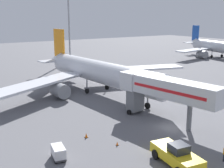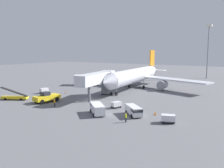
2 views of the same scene
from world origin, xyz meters
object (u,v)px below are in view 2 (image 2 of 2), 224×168
Objects in this scene: service_van_rear_left at (134,110)px; baggage_cart_outer_left at (44,90)px; pushback_tug at (46,97)px; ground_crew_worker_midground at (55,102)px; safety_cone_bravo at (66,92)px; service_van_near_right at (97,108)px; baggage_cart_rear_right at (116,105)px; apron_light_mast at (208,41)px; ground_crew_worker_foreground at (126,117)px; belt_loader_truck at (15,97)px; safety_cone_charlie at (155,113)px; baggage_cart_near_left at (168,118)px; airplane_at_gate at (136,76)px; safety_cone_alpha at (61,95)px; jet_bridge at (98,79)px.

baggage_cart_outer_left is at bearing 166.24° from service_van_rear_left.
pushback_tug reaches higher than ground_crew_worker_midground.
service_van_near_right is at bearing -33.67° from safety_cone_bravo.
baggage_cart_outer_left is 1.06× the size of baggage_cart_rear_right.
service_van_rear_left is at bearing -89.51° from apron_light_mast.
ground_crew_worker_foreground is 2.63× the size of safety_cone_bravo.
safety_cone_charlie is at bearing 7.94° from belt_loader_truck.
safety_cone_bravo is (-35.57, 12.74, -0.49)m from baggage_cart_near_left.
ground_crew_worker_midground reaches higher than baggage_cart_outer_left.
belt_loader_truck reaches higher than service_van_near_right.
safety_cone_charlie is (37.06, -5.61, -0.45)m from baggage_cart_outer_left.
airplane_at_gate is 28.61m from baggage_cart_rear_right.
ground_crew_worker_foreground is 29.62m from safety_cone_alpha.
service_van_near_right is 25.88m from safety_cone_bravo.
pushback_tug reaches higher than ground_crew_worker_foreground.
service_van_rear_left reaches higher than baggage_cart_rear_right.
service_van_rear_left is at bearing 0.28° from pushback_tug.
pushback_tug is 25.00m from ground_crew_worker_foreground.
pushback_tug is (-7.88, -10.82, -3.87)m from jet_bridge.
jet_bridge reaches higher than safety_cone_alpha.
airplane_at_gate is 9.36× the size of service_van_rear_left.
baggage_cart_outer_left reaches higher than safety_cone_alpha.
jet_bridge reaches higher than safety_cone_bravo.
baggage_cart_rear_right is at bearing -72.42° from airplane_at_gate.
baggage_cart_near_left is at bearing -14.27° from safety_cone_alpha.
baggage_cart_outer_left is (-18.94, -22.47, -3.42)m from airplane_at_gate.
service_van_near_right is at bearing -94.61° from apron_light_mast.
safety_cone_charlie is (29.61, -4.79, 0.13)m from safety_cone_alpha.
baggage_cart_rear_right is at bearing -9.49° from baggage_cart_outer_left.
jet_bridge is 0.72× the size of apron_light_mast.
service_van_near_right reaches higher than service_van_rear_left.
belt_loader_truck is at bearing -175.79° from service_van_rear_left.
pushback_tug is 0.98× the size of belt_loader_truck.
ground_crew_worker_midground is (-18.75, -2.45, -0.14)m from service_van_rear_left.
baggage_cart_outer_left is 27.90m from baggage_cart_rear_right.
safety_cone_bravo is (-13.54, -19.08, -3.92)m from airplane_at_gate.
baggage_cart_rear_right is 1.40× the size of ground_crew_worker_foreground.
pushback_tug is 3.90× the size of ground_crew_worker_foreground.
jet_bridge is at bearing 7.87° from baggage_cart_outer_left.
ground_crew_worker_foreground is (33.72, -2.22, 0.15)m from belt_loader_truck.
pushback_tug is 78.68m from apron_light_mast.
safety_cone_alpha is (-11.49, -23.29, -4.00)m from airplane_at_gate.
ground_crew_worker_foreground is at bearing -80.28° from service_van_rear_left.
belt_loader_truck is at bearing -124.16° from safety_cone_alpha.
baggage_cart_near_left is at bearing -19.44° from baggage_cart_rear_right.
ground_crew_worker_midground is 2.35× the size of safety_cone_charlie.
ground_crew_worker_midground reaches higher than safety_cone_bravo.
safety_cone_bravo is at bearing 175.72° from jet_bridge.
service_van_rear_left is at bearing 99.72° from ground_crew_worker_foreground.
safety_cone_bravo is (-29.09, 16.29, -0.59)m from ground_crew_worker_foreground.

